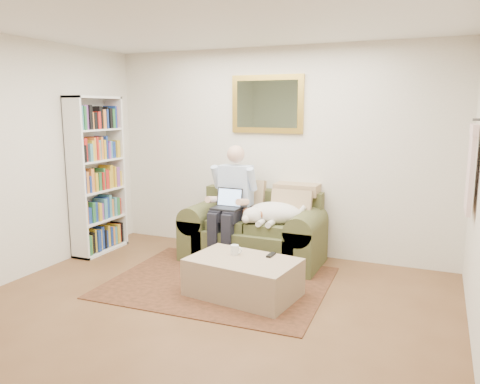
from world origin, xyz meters
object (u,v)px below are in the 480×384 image
Objects in this scene: sleeping_dog at (275,213)px; ottoman at (243,277)px; sofa at (254,237)px; bookshelf at (97,176)px; coffee_mug at (235,250)px; seated_man at (230,205)px; laptop at (228,203)px.

ottoman is (0.01, -1.00, -0.45)m from sleeping_dog.
sofa is 0.47m from sleeping_dog.
ottoman is at bearing -89.17° from sleeping_dog.
bookshelf reaches higher than sofa.
coffee_mug is (0.18, -0.99, 0.14)m from sofa.
sofa is 1.14m from ottoman.
sofa is at bearing 164.26° from sleeping_dog.
ottoman is 0.29m from coffee_mug.
sleeping_dog is at bearing 7.13° from seated_man.
bookshelf is at bearing -170.57° from seated_man.
sleeping_dog is 0.94m from coffee_mug.
sofa is 0.56m from laptop.
seated_man is 1.21m from ottoman.
sleeping_dog is 0.34× the size of bookshelf.
laptop reaches higher than ottoman.
laptop is 0.94m from coffee_mug.
sofa is 1.02m from coffee_mug.
bookshelf is at bearing 164.33° from ottoman.
coffee_mug is at bearing -14.21° from bookshelf.
seated_man is 0.07m from laptop.
laptop is 1.17m from ottoman.
laptop is 0.16× the size of bookshelf.
seated_man reaches higher than sofa.
ottoman is (0.31, -1.09, -0.10)m from sofa.
laptop is at bearing 119.14° from coffee_mug.
laptop is at bearing 123.04° from ottoman.
seated_man reaches higher than sleeping_dog.
seated_man is at bearing 121.19° from ottoman.
coffee_mug is 0.05× the size of bookshelf.
bookshelf is at bearing -167.46° from sofa.
ottoman is at bearing -58.81° from seated_man.
ottoman is 2.53m from bookshelf.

